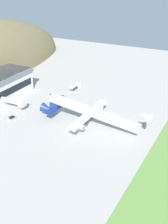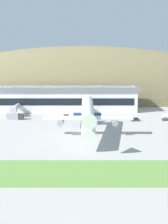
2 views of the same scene
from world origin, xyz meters
The scene contains 7 objects.
ground_plane centered at (0.00, 0.00, 0.00)m, with size 309.83×309.83×0.00m, color #ADAAA3.
jetway_1 centered at (4.11, 37.75, 3.99)m, with size 3.38×14.02×5.43m.
cargo_airplane centered at (4.01, -4.79, 7.40)m, with size 32.87×53.35×11.73m.
service_car_0 centered at (-5.83, 31.58, 0.69)m, with size 4.24×1.99×1.66m.
service_car_1 centered at (26.09, 23.79, 0.64)m, with size 3.98×2.16×1.56m.
fuel_truck centered at (42.57, 24.59, 1.55)m, with size 8.48×2.83×3.29m.
traffic_cone_0 centered at (30.22, 11.10, 0.28)m, with size 0.52×0.52×0.58m.
Camera 1 is at (-106.08, -57.74, 65.80)m, focal length 50.00 mm.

